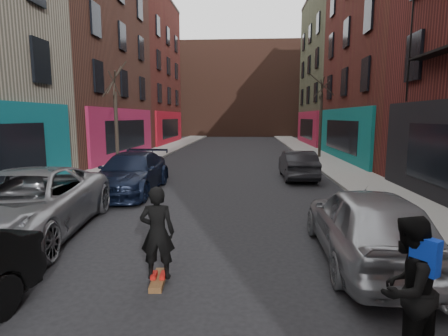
# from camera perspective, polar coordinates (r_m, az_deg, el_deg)

# --- Properties ---
(sidewalk_left) EXTENTS (2.50, 84.00, 0.13)m
(sidewalk_left) POSITION_cam_1_polar(r_m,az_deg,el_deg) (32.07, -9.41, 3.10)
(sidewalk_left) COLOR gray
(sidewalk_left) RESTS_ON ground
(sidewalk_right) EXTENTS (2.50, 84.00, 0.13)m
(sidewalk_right) POSITION_cam_1_polar(r_m,az_deg,el_deg) (31.65, 13.24, 2.92)
(sidewalk_right) COLOR gray
(sidewalk_right) RESTS_ON ground
(building_far) EXTENTS (40.00, 10.00, 14.00)m
(building_far) POSITION_cam_1_polar(r_m,az_deg,el_deg) (57.25, 2.82, 12.41)
(building_far) COLOR #47281E
(building_far) RESTS_ON ground
(tree_left_far) EXTENTS (2.00, 2.00, 6.50)m
(tree_left_far) POSITION_cam_1_polar(r_m,az_deg,el_deg) (20.44, -17.27, 9.23)
(tree_left_far) COLOR black
(tree_left_far) RESTS_ON sidewalk_left
(tree_right_far) EXTENTS (2.00, 2.00, 6.80)m
(tree_right_far) POSITION_cam_1_polar(r_m,az_deg,el_deg) (25.61, 15.57, 9.38)
(tree_right_far) COLOR black
(tree_right_far) RESTS_ON sidewalk_right
(parked_left_far) EXTENTS (3.45, 6.24, 1.65)m
(parked_left_far) POSITION_cam_1_polar(r_m,az_deg,el_deg) (9.82, -29.80, -5.16)
(parked_left_far) COLOR gray
(parked_left_far) RESTS_ON ground
(parked_left_end) EXTENTS (2.28, 5.36, 1.54)m
(parked_left_end) POSITION_cam_1_polar(r_m,az_deg,el_deg) (14.06, -14.91, -0.78)
(parked_left_end) COLOR black
(parked_left_end) RESTS_ON ground
(parked_right_far) EXTENTS (1.96, 4.65, 1.57)m
(parked_right_far) POSITION_cam_1_polar(r_m,az_deg,el_deg) (7.72, 22.28, -8.44)
(parked_right_far) COLOR #999CA2
(parked_right_far) RESTS_ON ground
(parked_right_end) EXTENTS (1.47, 4.11, 1.35)m
(parked_right_end) POSITION_cam_1_polar(r_m,az_deg,el_deg) (17.05, 11.91, 0.55)
(parked_right_end) COLOR black
(parked_right_end) RESTS_ON ground
(skateboard) EXTENTS (0.29, 0.82, 0.10)m
(skateboard) POSITION_cam_1_polar(r_m,az_deg,el_deg) (6.64, -10.61, -17.52)
(skateboard) COLOR brown
(skateboard) RESTS_ON ground
(skateboarder) EXTENTS (0.64, 0.45, 1.66)m
(skateboarder) POSITION_cam_1_polar(r_m,az_deg,el_deg) (6.31, -10.83, -10.33)
(skateboarder) COLOR black
(skateboarder) RESTS_ON skateboard
(pedestrian) EXTENTS (1.11, 1.07, 1.80)m
(pedestrian) POSITION_cam_1_polar(r_m,az_deg,el_deg) (4.91, 27.66, -17.04)
(pedestrian) COLOR black
(pedestrian) RESTS_ON ground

